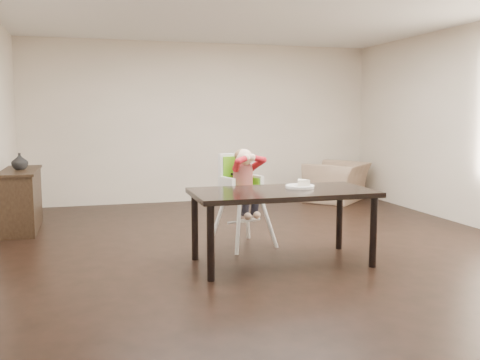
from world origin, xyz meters
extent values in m
plane|color=black|center=(0.00, 0.00, 0.00)|extent=(7.00, 7.00, 0.00)
cube|color=beige|center=(0.00, 3.50, 1.35)|extent=(6.00, 0.02, 2.70)
cube|color=white|center=(0.00, 0.00, 2.70)|extent=(6.00, 7.00, 0.02)
cube|color=black|center=(-0.07, -0.59, 0.72)|extent=(1.80, 0.90, 0.05)
cylinder|color=black|center=(-0.89, -0.96, 0.35)|extent=(0.07, 0.07, 0.70)
cylinder|color=black|center=(0.75, -0.96, 0.35)|extent=(0.07, 0.07, 0.70)
cylinder|color=black|center=(-0.89, -0.22, 0.35)|extent=(0.07, 0.07, 0.70)
cylinder|color=black|center=(0.75, -0.22, 0.35)|extent=(0.07, 0.07, 0.70)
cylinder|color=white|center=(-0.38, -0.07, 0.30)|extent=(0.05, 0.05, 0.59)
cylinder|color=white|center=(0.02, 0.07, 0.30)|extent=(0.05, 0.05, 0.59)
cylinder|color=white|center=(-0.52, 0.33, 0.30)|extent=(0.05, 0.05, 0.59)
cylinder|color=white|center=(-0.12, 0.47, 0.30)|extent=(0.05, 0.05, 0.59)
cube|color=white|center=(-0.25, 0.20, 0.59)|extent=(0.52, 0.50, 0.05)
cube|color=#63C218|center=(-0.25, 0.20, 0.63)|extent=(0.42, 0.41, 0.03)
cube|color=white|center=(-0.31, 0.35, 0.84)|extent=(0.42, 0.19, 0.44)
cube|color=#63C218|center=(-0.30, 0.32, 0.82)|extent=(0.35, 0.14, 0.40)
cube|color=black|center=(-0.33, 0.23, 0.82)|extent=(0.09, 0.19, 0.02)
cube|color=black|center=(-0.20, 0.27, 0.82)|extent=(0.09, 0.19, 0.02)
cylinder|color=red|center=(-0.25, 0.20, 0.79)|extent=(0.31, 0.31, 0.29)
sphere|color=beige|center=(-0.25, 0.18, 1.02)|extent=(0.24, 0.24, 0.19)
ellipsoid|color=brown|center=(-0.25, 0.20, 1.04)|extent=(0.24, 0.24, 0.15)
sphere|color=beige|center=(-0.25, 0.07, 1.03)|extent=(0.11, 0.11, 0.08)
sphere|color=beige|center=(-0.18, 0.10, 1.03)|extent=(0.11, 0.11, 0.08)
cylinder|color=white|center=(0.15, -0.49, 0.76)|extent=(0.38, 0.38, 0.02)
torus|color=white|center=(0.15, -0.49, 0.77)|extent=(0.38, 0.38, 0.01)
imported|color=tan|center=(2.20, 2.80, 0.45)|extent=(1.21, 1.18, 0.90)
cube|color=black|center=(-2.78, 1.82, 0.38)|extent=(0.40, 1.20, 0.76)
cube|color=black|center=(-2.78, 1.82, 0.78)|extent=(0.44, 1.26, 0.03)
imported|color=#99999E|center=(-2.78, 1.82, 0.89)|extent=(0.25, 0.26, 0.21)
camera|label=1|loc=(-1.93, -5.55, 1.51)|focal=40.00mm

